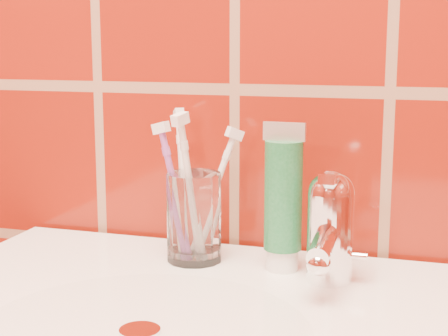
% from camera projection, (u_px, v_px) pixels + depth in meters
% --- Properties ---
extents(glass_tumbler, '(0.06, 0.06, 0.10)m').
position_uv_depth(glass_tumbler, '(194.00, 217.00, 0.78)').
color(glass_tumbler, white).
rests_on(glass_tumbler, pedestal_sink).
extents(toothpaste_tube, '(0.05, 0.04, 0.16)m').
position_uv_depth(toothpaste_tube, '(283.00, 202.00, 0.75)').
color(toothpaste_tube, white).
rests_on(toothpaste_tube, pedestal_sink).
extents(faucet, '(0.05, 0.11, 0.12)m').
position_uv_depth(faucet, '(330.00, 224.00, 0.71)').
color(faucet, white).
rests_on(faucet, pedestal_sink).
extents(toothbrush_0, '(0.10, 0.13, 0.19)m').
position_uv_depth(toothbrush_0, '(183.00, 184.00, 0.80)').
color(toothbrush_0, white).
rests_on(toothbrush_0, glass_tumbler).
extents(toothbrush_1, '(0.13, 0.13, 0.17)m').
position_uv_depth(toothbrush_1, '(213.00, 193.00, 0.80)').
color(toothbrush_1, white).
rests_on(toothbrush_1, glass_tumbler).
extents(toothbrush_2, '(0.06, 0.10, 0.19)m').
position_uv_depth(toothbrush_2, '(191.00, 190.00, 0.76)').
color(toothbrush_2, silver).
rests_on(toothbrush_2, glass_tumbler).
extents(toothbrush_3, '(0.09, 0.08, 0.17)m').
position_uv_depth(toothbrush_3, '(176.00, 193.00, 0.78)').
color(toothbrush_3, '#924BA1').
rests_on(toothbrush_3, glass_tumbler).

